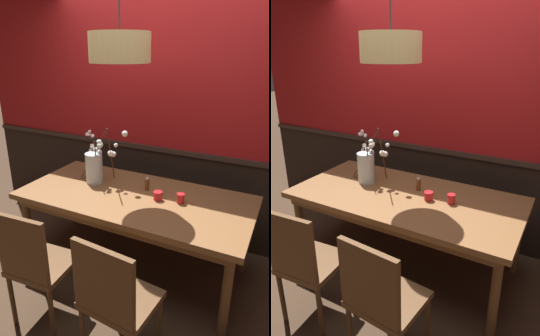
# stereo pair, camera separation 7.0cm
# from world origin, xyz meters

# --- Properties ---
(ground_plane) EXTENTS (24.00, 24.00, 0.00)m
(ground_plane) POSITION_xyz_m (0.00, 0.00, 0.00)
(ground_plane) COLOR #422D1E
(back_wall) EXTENTS (4.84, 0.14, 3.00)m
(back_wall) POSITION_xyz_m (0.00, 0.78, 1.49)
(back_wall) COLOR black
(back_wall) RESTS_ON ground
(dining_table) EXTENTS (2.05, 0.99, 0.75)m
(dining_table) POSITION_xyz_m (0.00, 0.00, 0.67)
(dining_table) COLOR brown
(dining_table) RESTS_ON ground
(chair_far_side_right) EXTENTS (0.43, 0.40, 0.95)m
(chair_far_side_right) POSITION_xyz_m (0.32, 0.90, 0.53)
(chair_far_side_right) COLOR brown
(chair_far_side_right) RESTS_ON ground
(chair_near_side_left) EXTENTS (0.45, 0.45, 0.97)m
(chair_near_side_left) POSITION_xyz_m (-0.32, -0.92, 0.54)
(chair_near_side_left) COLOR brown
(chair_near_side_left) RESTS_ON ground
(chair_near_side_right) EXTENTS (0.48, 0.44, 0.95)m
(chair_near_side_right) POSITION_xyz_m (0.34, -0.94, 0.53)
(chair_near_side_right) COLOR brown
(chair_near_side_right) RESTS_ON ground
(chair_far_side_left) EXTENTS (0.41, 0.40, 0.92)m
(chair_far_side_left) POSITION_xyz_m (-0.35, 0.92, 0.52)
(chair_far_side_left) COLOR brown
(chair_far_side_left) RESTS_ON ground
(vase_with_blossoms) EXTENTS (0.55, 0.36, 0.59)m
(vase_with_blossoms) POSITION_xyz_m (-0.47, 0.09, 0.92)
(vase_with_blossoms) COLOR silver
(vase_with_blossoms) RESTS_ON dining_table
(candle_holder_nearer_center) EXTENTS (0.07, 0.07, 0.09)m
(candle_holder_nearer_center) POSITION_xyz_m (0.42, 0.04, 0.80)
(candle_holder_nearer_center) COLOR red
(candle_holder_nearer_center) RESTS_ON dining_table
(candle_holder_nearer_edge) EXTENTS (0.08, 0.08, 0.08)m
(candle_holder_nearer_edge) POSITION_xyz_m (0.22, 0.01, 0.79)
(candle_holder_nearer_edge) COLOR red
(candle_holder_nearer_edge) RESTS_ON dining_table
(condiment_bottle) EXTENTS (0.04, 0.04, 0.12)m
(condiment_bottle) POSITION_xyz_m (0.05, 0.15, 0.81)
(condiment_bottle) COLOR brown
(condiment_bottle) RESTS_ON dining_table
(pendant_lamp) EXTENTS (0.48, 0.48, 1.12)m
(pendant_lamp) POSITION_xyz_m (-0.12, -0.02, 1.99)
(pendant_lamp) COLOR tan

